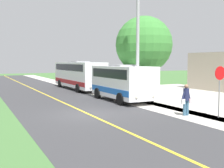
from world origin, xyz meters
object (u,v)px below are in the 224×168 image
object	(u,v)px
stop_sign	(220,83)
street_light_pole	(136,40)
transit_bus_rear	(78,74)
tree_curbside	(144,45)
pedestrian_with_bags	(186,99)
shuttle_bus_front	(122,81)

from	to	relation	value
stop_sign	street_light_pole	xyz separation A→B (m)	(1.21, -6.81, 2.78)
transit_bus_rear	tree_curbside	bearing A→B (deg)	107.83
pedestrian_with_bags	tree_curbside	size ratio (longest dim) A/B	0.26
shuttle_bus_front	transit_bus_rear	xyz separation A→B (m)	(0.04, -10.20, 0.15)
pedestrian_with_bags	tree_curbside	bearing A→B (deg)	-106.62
shuttle_bus_front	pedestrian_with_bags	world-z (taller)	shuttle_bus_front
stop_sign	street_light_pole	size ratio (longest dim) A/B	0.33
pedestrian_with_bags	stop_sign	bearing A→B (deg)	131.27
pedestrian_with_bags	stop_sign	world-z (taller)	stop_sign
street_light_pole	tree_curbside	xyz separation A→B (m)	(-2.51, -2.84, -0.15)
transit_bus_rear	street_light_pole	world-z (taller)	street_light_pole
stop_sign	transit_bus_rear	bearing A→B (deg)	-85.15
tree_curbside	street_light_pole	bearing A→B (deg)	48.49
pedestrian_with_bags	tree_curbside	world-z (taller)	tree_curbside
street_light_pole	tree_curbside	size ratio (longest dim) A/B	1.22
transit_bus_rear	tree_curbside	world-z (taller)	tree_curbside
street_light_pole	tree_curbside	world-z (taller)	street_light_pole
stop_sign	street_light_pole	bearing A→B (deg)	-79.88
pedestrian_with_bags	stop_sign	size ratio (longest dim) A/B	0.63
tree_curbside	pedestrian_with_bags	bearing A→B (deg)	73.38
street_light_pole	stop_sign	bearing A→B (deg)	100.12
transit_bus_rear	pedestrian_with_bags	xyz separation A→B (m)	(-0.40, 17.24, -0.75)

